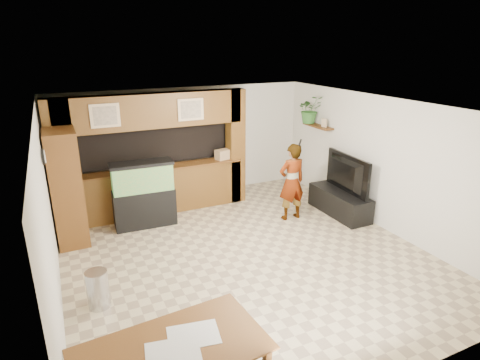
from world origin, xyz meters
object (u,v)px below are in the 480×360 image
pantry_cabinet (67,188)px  aquarium (144,195)px  television (342,174)px  person (292,182)px

pantry_cabinet → aquarium: (1.39, 0.10, -0.40)m
aquarium → television: 4.15m
pantry_cabinet → television: size_ratio=1.52×
aquarium → television: size_ratio=0.97×
pantry_cabinet → person: (4.26, -0.88, -0.24)m
television → person: person is taller
television → pantry_cabinet: bearing=81.4°
television → person: bearing=80.5°
aquarium → person: bearing=-16.1°
pantry_cabinet → television: pantry_cabinet is taller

